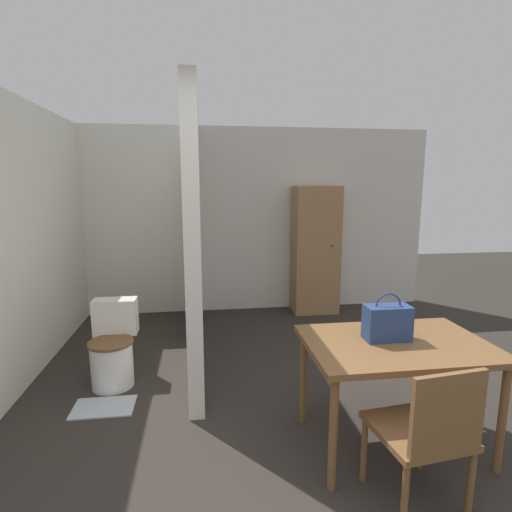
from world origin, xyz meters
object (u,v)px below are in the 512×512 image
(toilet, at_px, (113,349))
(handbag, at_px, (387,322))
(wooden_cabinet, at_px, (315,250))
(dining_table, at_px, (396,353))
(wooden_chair, at_px, (426,430))

(toilet, distance_m, handbag, 2.35)
(handbag, xyz_separation_m, wooden_cabinet, (0.34, 2.86, 0.01))
(dining_table, distance_m, toilet, 2.38)
(toilet, distance_m, wooden_cabinet, 2.96)
(dining_table, relative_size, handbag, 3.72)
(wooden_chair, relative_size, wooden_cabinet, 0.50)
(dining_table, distance_m, wooden_chair, 0.58)
(wooden_chair, bearing_deg, toilet, 132.06)
(handbag, relative_size, wooden_cabinet, 0.18)
(handbag, bearing_deg, wooden_cabinet, 83.13)
(toilet, relative_size, wooden_cabinet, 0.41)
(dining_table, relative_size, wooden_chair, 1.37)
(toilet, bearing_deg, wooden_chair, -41.16)
(dining_table, bearing_deg, wooden_chair, -99.48)
(wooden_chair, height_order, toilet, wooden_chair)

